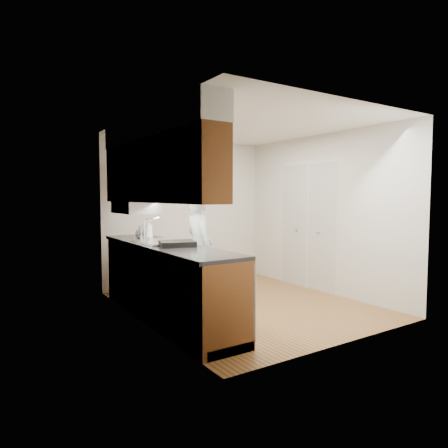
% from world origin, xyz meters
% --- Properties ---
extents(floor, '(3.50, 3.50, 0.00)m').
position_xyz_m(floor, '(0.00, 0.00, 0.00)').
color(floor, '#A4733E').
rests_on(floor, ground).
extents(ceiling, '(3.50, 3.50, 0.00)m').
position_xyz_m(ceiling, '(0.00, 0.00, 2.50)').
color(ceiling, white).
rests_on(ceiling, wall_left).
extents(wall_left, '(0.02, 3.50, 2.50)m').
position_xyz_m(wall_left, '(-1.50, 0.00, 1.25)').
color(wall_left, silver).
rests_on(wall_left, floor).
extents(wall_right, '(0.02, 3.50, 2.50)m').
position_xyz_m(wall_right, '(1.50, 0.00, 1.25)').
color(wall_right, silver).
rests_on(wall_right, floor).
extents(wall_back, '(3.00, 0.02, 2.50)m').
position_xyz_m(wall_back, '(0.00, 1.75, 1.25)').
color(wall_back, silver).
rests_on(wall_back, floor).
extents(counter, '(0.64, 2.80, 1.30)m').
position_xyz_m(counter, '(-1.20, -0.00, 0.49)').
color(counter, brown).
rests_on(counter, floor).
extents(upper_cabinets, '(0.47, 2.80, 1.21)m').
position_xyz_m(upper_cabinets, '(-1.33, 0.05, 1.95)').
color(upper_cabinets, brown).
rests_on(upper_cabinets, wall_left).
extents(closet_door, '(0.02, 1.22, 2.05)m').
position_xyz_m(closet_door, '(1.49, 0.30, 1.02)').
color(closet_door, silver).
rests_on(closet_door, wall_right).
extents(floor_mat, '(0.66, 0.91, 0.02)m').
position_xyz_m(floor_mat, '(-0.63, 0.19, 0.01)').
color(floor_mat, slate).
rests_on(floor_mat, floor).
extents(person, '(0.49, 0.67, 1.78)m').
position_xyz_m(person, '(-0.63, 0.19, 0.91)').
color(person, '#9EB5C0').
rests_on(person, floor_mat).
extents(soap_bottle_a, '(0.11, 0.11, 0.28)m').
position_xyz_m(soap_bottle_a, '(-1.17, 0.62, 1.08)').
color(soap_bottle_a, silver).
rests_on(soap_bottle_a, counter).
extents(soap_bottle_b, '(0.10, 0.10, 0.19)m').
position_xyz_m(soap_bottle_b, '(-1.21, 0.76, 1.03)').
color(soap_bottle_b, silver).
rests_on(soap_bottle_b, counter).
extents(soap_bottle_c, '(0.20, 0.20, 0.18)m').
position_xyz_m(soap_bottle_c, '(-1.20, 0.88, 1.03)').
color(soap_bottle_c, silver).
rests_on(soap_bottle_c, counter).
extents(steel_can, '(0.07, 0.07, 0.12)m').
position_xyz_m(steel_can, '(-1.18, 0.68, 1.00)').
color(steel_can, '#A5A5AA').
rests_on(steel_can, counter).
extents(dish_rack, '(0.48, 0.44, 0.06)m').
position_xyz_m(dish_rack, '(-1.19, -0.27, 0.97)').
color(dish_rack, black).
rests_on(dish_rack, counter).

